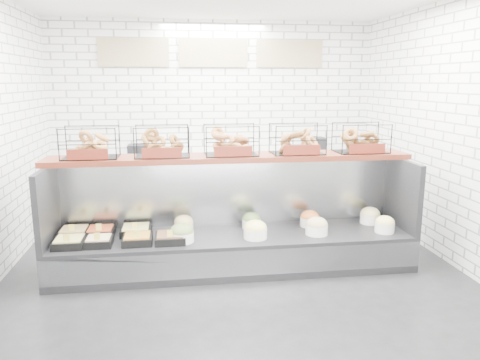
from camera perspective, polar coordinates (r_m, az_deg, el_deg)
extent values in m
plane|color=black|center=(5.16, -0.33, -11.80)|extent=(5.50, 5.50, 0.00)
cube|color=white|center=(7.48, -3.20, 7.51)|extent=(5.00, 0.02, 3.00)
cube|color=white|center=(5.66, 25.71, 4.92)|extent=(0.02, 5.50, 3.00)
cube|color=tan|center=(7.43, -12.85, 14.93)|extent=(1.05, 0.03, 0.42)
cube|color=tan|center=(7.44, -3.27, 15.19)|extent=(1.05, 0.03, 0.42)
cube|color=tan|center=(7.63, 6.07, 15.06)|extent=(1.05, 0.03, 0.42)
cube|color=black|center=(5.36, -0.77, -8.56)|extent=(4.00, 0.90, 0.40)
cube|color=#93969B|center=(4.95, -0.12, -10.09)|extent=(4.00, 0.03, 0.28)
cube|color=#93969B|center=(5.57, -1.32, -1.30)|extent=(4.00, 0.08, 0.80)
cube|color=black|center=(5.31, -22.40, -2.89)|extent=(0.06, 0.90, 0.80)
cube|color=black|center=(5.76, 19.05, -1.53)|extent=(0.06, 0.90, 0.80)
cube|color=black|center=(5.19, -20.08, -7.20)|extent=(0.31, 0.31, 0.08)
cube|color=#CDC669|center=(5.18, -20.11, -6.83)|extent=(0.27, 0.27, 0.04)
cube|color=#EDD952|center=(5.06, -20.41, -6.64)|extent=(0.06, 0.01, 0.08)
cube|color=black|center=(5.50, -19.54, -6.09)|extent=(0.31, 0.31, 0.08)
cube|color=#EAC478|center=(5.49, -19.56, -5.74)|extent=(0.27, 0.27, 0.04)
cube|color=#EDD952|center=(5.37, -19.83, -5.53)|extent=(0.06, 0.01, 0.08)
cube|color=black|center=(5.12, -16.82, -7.23)|extent=(0.27, 0.27, 0.08)
cube|color=#D8B585|center=(5.11, -16.84, -6.86)|extent=(0.23, 0.23, 0.04)
cube|color=#EDD952|center=(5.00, -17.04, -6.61)|extent=(0.06, 0.01, 0.08)
cube|color=black|center=(5.43, -16.63, -6.11)|extent=(0.30, 0.30, 0.08)
cube|color=#DF5B2F|center=(5.42, -16.65, -5.76)|extent=(0.25, 0.25, 0.04)
cube|color=#EDD952|center=(5.31, -16.85, -5.53)|extent=(0.06, 0.01, 0.08)
cube|color=black|center=(5.09, -12.39, -7.12)|extent=(0.31, 0.31, 0.08)
cube|color=#C27E29|center=(5.08, -12.41, -6.74)|extent=(0.26, 0.26, 0.04)
cube|color=#EDD952|center=(4.96, -12.53, -6.54)|extent=(0.06, 0.01, 0.08)
cube|color=black|center=(5.38, -12.56, -6.05)|extent=(0.33, 0.33, 0.08)
cube|color=#F9F17F|center=(5.37, -12.57, -5.69)|extent=(0.28, 0.28, 0.04)
cube|color=#EDD952|center=(5.25, -12.70, -5.50)|extent=(0.06, 0.01, 0.08)
cube|color=black|center=(5.06, -8.49, -7.05)|extent=(0.32, 0.32, 0.08)
cube|color=brown|center=(5.05, -8.51, -6.68)|extent=(0.27, 0.27, 0.04)
cube|color=#EDD952|center=(4.93, -8.53, -6.48)|extent=(0.06, 0.01, 0.08)
cylinder|color=white|center=(5.05, -7.09, -6.87)|extent=(0.26, 0.26, 0.11)
ellipsoid|color=olive|center=(5.03, -7.11, -6.23)|extent=(0.25, 0.25, 0.18)
cylinder|color=white|center=(5.39, -6.86, -5.65)|extent=(0.22, 0.22, 0.11)
ellipsoid|color=#F7D17E|center=(5.38, -6.88, -5.04)|extent=(0.21, 0.21, 0.15)
cylinder|color=white|center=(5.13, 1.88, -6.50)|extent=(0.26, 0.26, 0.11)
ellipsoid|color=#ECE579|center=(5.11, 1.88, -5.86)|extent=(0.25, 0.25, 0.18)
cylinder|color=white|center=(5.46, 1.40, -5.35)|extent=(0.22, 0.22, 0.11)
ellipsoid|color=#6B8F48|center=(5.44, 1.40, -4.75)|extent=(0.21, 0.21, 0.15)
cylinder|color=white|center=(5.32, 9.31, -5.98)|extent=(0.25, 0.25, 0.11)
ellipsoid|color=tan|center=(5.30, 9.33, -5.36)|extent=(0.24, 0.24, 0.17)
cylinder|color=white|center=(5.60, 8.48, -5.03)|extent=(0.22, 0.22, 0.11)
ellipsoid|color=orange|center=(5.58, 8.50, -4.44)|extent=(0.22, 0.22, 0.15)
cylinder|color=white|center=(5.57, 17.20, -5.54)|extent=(0.22, 0.22, 0.11)
ellipsoid|color=#F3DC7C|center=(5.55, 17.24, -4.95)|extent=(0.22, 0.22, 0.15)
cylinder|color=white|center=(5.87, 15.55, -4.55)|extent=(0.24, 0.24, 0.11)
ellipsoid|color=#D9CA85|center=(5.85, 15.59, -3.99)|extent=(0.23, 0.23, 0.16)
cube|color=#4B1910|center=(5.31, -1.10, 2.76)|extent=(4.10, 0.50, 0.06)
cube|color=black|center=(5.32, -17.80, 4.38)|extent=(0.60, 0.38, 0.34)
cube|color=#5C1C10|center=(5.13, -18.10, 2.98)|extent=(0.42, 0.02, 0.11)
cube|color=black|center=(5.24, -9.49, 4.69)|extent=(0.60, 0.38, 0.34)
cube|color=#5C1C10|center=(5.05, -9.50, 3.28)|extent=(0.42, 0.02, 0.11)
cube|color=black|center=(5.28, -1.11, 4.90)|extent=(0.60, 0.38, 0.34)
cube|color=#5C1C10|center=(5.09, -0.83, 3.51)|extent=(0.42, 0.02, 0.11)
cube|color=black|center=(5.42, 6.99, 5.00)|extent=(0.60, 0.38, 0.34)
cube|color=#5C1C10|center=(5.24, 7.53, 3.65)|extent=(0.42, 0.02, 0.11)
cube|color=black|center=(5.67, 14.53, 5.01)|extent=(0.60, 0.38, 0.34)
cube|color=#5C1C10|center=(5.50, 15.27, 3.71)|extent=(0.42, 0.02, 0.11)
cube|color=#93969B|center=(7.32, -2.89, -0.91)|extent=(4.00, 0.60, 0.90)
cube|color=black|center=(7.25, -11.90, 3.31)|extent=(0.40, 0.30, 0.24)
cube|color=silver|center=(7.18, -8.70, 3.10)|extent=(0.35, 0.28, 0.18)
cylinder|color=#CB5432|center=(7.19, -0.72, 3.42)|extent=(0.09, 0.09, 0.22)
cube|color=black|center=(7.57, 9.12, 4.01)|extent=(0.30, 0.30, 0.30)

